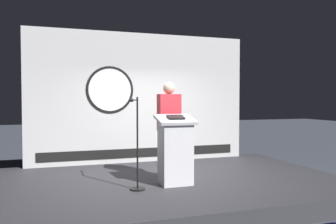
# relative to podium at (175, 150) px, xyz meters

# --- Properties ---
(ground_plane) EXTENTS (40.00, 40.00, 0.00)m
(ground_plane) POSITION_rel_podium_xyz_m (-0.04, 0.42, -0.88)
(ground_plane) COLOR #383D47
(stage_platform) EXTENTS (6.40, 4.00, 0.30)m
(stage_platform) POSITION_rel_podium_xyz_m (-0.04, 0.42, -0.73)
(stage_platform) COLOR #333338
(stage_platform) RESTS_ON ground
(banner_display) EXTENTS (5.10, 0.12, 2.97)m
(banner_display) POSITION_rel_podium_xyz_m (-0.06, 2.26, 0.89)
(banner_display) COLOR silver
(banner_display) RESTS_ON stage_platform
(podium) EXTENTS (0.64, 0.50, 1.19)m
(podium) POSITION_rel_podium_xyz_m (0.00, 0.00, 0.00)
(podium) COLOR silver
(podium) RESTS_ON stage_platform
(speaker_person) EXTENTS (0.40, 0.26, 1.76)m
(speaker_person) POSITION_rel_podium_xyz_m (0.05, 0.48, 0.32)
(speaker_person) COLOR black
(speaker_person) RESTS_ON stage_platform
(microphone_stand) EXTENTS (0.24, 0.57, 1.48)m
(microphone_stand) POSITION_rel_podium_xyz_m (-0.69, -0.09, -0.05)
(microphone_stand) COLOR black
(microphone_stand) RESTS_ON stage_platform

